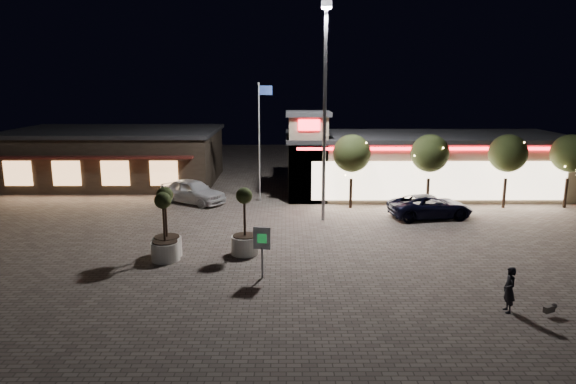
{
  "coord_description": "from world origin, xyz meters",
  "views": [
    {
      "loc": [
        -0.25,
        -21.47,
        8.07
      ],
      "look_at": [
        -0.1,
        6.0,
        2.14
      ],
      "focal_mm": 32.0,
      "sensor_mm": 36.0,
      "label": 1
    }
  ],
  "objects_px": {
    "planter_left": "(167,235)",
    "valet_sign": "(262,243)",
    "pickup_truck": "(430,206)",
    "planter_mid": "(165,240)",
    "pedestrian": "(509,290)",
    "white_sedan": "(192,191)"
  },
  "relations": [
    {
      "from": "planter_mid",
      "to": "white_sedan",
      "type": "bearing_deg",
      "value": 93.83
    },
    {
      "from": "pedestrian",
      "to": "valet_sign",
      "type": "distance_m",
      "value": 9.54
    },
    {
      "from": "pickup_truck",
      "to": "planter_left",
      "type": "height_order",
      "value": "planter_left"
    },
    {
      "from": "white_sedan",
      "to": "planter_left",
      "type": "bearing_deg",
      "value": -143.12
    },
    {
      "from": "pickup_truck",
      "to": "planter_mid",
      "type": "distance_m",
      "value": 16.12
    },
    {
      "from": "planter_left",
      "to": "planter_mid",
      "type": "bearing_deg",
      "value": -85.01
    },
    {
      "from": "white_sedan",
      "to": "valet_sign",
      "type": "relative_size",
      "value": 2.19
    },
    {
      "from": "white_sedan",
      "to": "planter_mid",
      "type": "xyz_separation_m",
      "value": [
        0.76,
        -11.38,
        0.17
      ]
    },
    {
      "from": "pedestrian",
      "to": "white_sedan",
      "type": "bearing_deg",
      "value": -137.96
    },
    {
      "from": "pickup_truck",
      "to": "planter_left",
      "type": "relative_size",
      "value": 1.51
    },
    {
      "from": "planter_mid",
      "to": "planter_left",
      "type": "bearing_deg",
      "value": 94.99
    },
    {
      "from": "planter_left",
      "to": "planter_mid",
      "type": "height_order",
      "value": "planter_left"
    },
    {
      "from": "valet_sign",
      "to": "pickup_truck",
      "type": "bearing_deg",
      "value": 44.9
    },
    {
      "from": "white_sedan",
      "to": "pedestrian",
      "type": "xyz_separation_m",
      "value": [
        14.23,
        -16.87,
        0.02
      ]
    },
    {
      "from": "pedestrian",
      "to": "planter_mid",
      "type": "distance_m",
      "value": 14.54
    },
    {
      "from": "planter_left",
      "to": "valet_sign",
      "type": "xyz_separation_m",
      "value": [
        4.6,
        -2.78,
        0.51
      ]
    },
    {
      "from": "pedestrian",
      "to": "planter_mid",
      "type": "bearing_deg",
      "value": -110.28
    },
    {
      "from": "planter_left",
      "to": "valet_sign",
      "type": "relative_size",
      "value": 1.51
    },
    {
      "from": "planter_left",
      "to": "planter_mid",
      "type": "distance_m",
      "value": 0.6
    },
    {
      "from": "pickup_truck",
      "to": "white_sedan",
      "type": "xyz_separation_m",
      "value": [
        -15.03,
        3.87,
        0.12
      ]
    },
    {
      "from": "pedestrian",
      "to": "valet_sign",
      "type": "relative_size",
      "value": 0.76
    },
    {
      "from": "pedestrian",
      "to": "valet_sign",
      "type": "bearing_deg",
      "value": -108.46
    }
  ]
}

